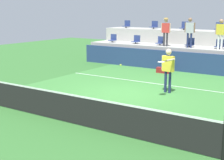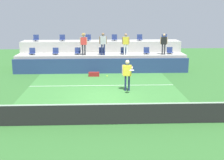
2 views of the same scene
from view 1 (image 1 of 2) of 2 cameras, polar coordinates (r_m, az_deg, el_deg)
name	(u,v)px [view 1 (image 1 of 2)]	position (r m, az deg, el deg)	size (l,w,h in m)	color
ground_plane	(123,93)	(13.77, 1.82, -2.30)	(40.00, 40.00, 0.00)	#336B2D
court_inner_paint	(135,89)	(14.60, 3.90, -1.48)	(9.00, 10.00, 0.01)	#3D7F38
court_service_line	(150,83)	(15.80, 6.44, -0.48)	(9.00, 0.06, 0.00)	white
tennis_net	(54,104)	(10.58, -9.75, -4.07)	(10.48, 0.08, 1.07)	black
sponsor_backboard	(180,62)	(18.93, 11.52, 3.08)	(13.00, 0.16, 1.10)	navy
seating_tier_lower	(189,58)	(20.11, 12.95, 3.74)	(13.00, 1.80, 1.25)	#ADAAA3
seating_tier_upper	(200,47)	(21.74, 14.71, 5.38)	(13.00, 1.80, 2.10)	#ADAAA3
stadium_chair_lower_far_left	(113,39)	(22.38, 0.14, 7.01)	(0.44, 0.40, 0.52)	#2D2D33
stadium_chair_lower_left	(136,40)	(21.45, 4.14, 6.77)	(0.44, 0.40, 0.52)	#2D2D33
stadium_chair_lower_mid_left	(161,42)	(20.67, 8.25, 6.48)	(0.44, 0.40, 0.52)	#2D2D33
stadium_chair_lower_center	(190,43)	(19.94, 13.10, 6.10)	(0.44, 0.40, 0.52)	#2D2D33
stadium_chair_lower_mid_right	(219,45)	(19.41, 17.78, 5.69)	(0.44, 0.40, 0.52)	#2D2D33
stadium_chair_upper_far_left	(127,25)	(23.86, 2.50, 9.35)	(0.44, 0.40, 0.52)	#2D2D33
stadium_chair_upper_left	(154,26)	(22.82, 7.16, 9.15)	(0.44, 0.40, 0.52)	#2D2D33
stadium_chair_upper_mid_left	(184,26)	(21.95, 12.18, 8.87)	(0.44, 0.40, 0.52)	#2D2D33
stadium_chair_upper_mid_right	(219,27)	(21.24, 17.69, 8.49)	(0.44, 0.40, 0.52)	#2D2D33
tennis_player	(168,66)	(13.84, 9.47, 2.38)	(0.62, 1.29, 1.82)	navy
spectator_with_hat	(166,29)	(20.05, 9.12, 8.55)	(0.57, 0.43, 1.66)	#2D2D33
spectator_leaning_on_rail	(190,30)	(19.49, 13.07, 8.31)	(0.59, 0.26, 1.67)	navy
spectator_in_white	(221,32)	(18.95, 17.97, 7.84)	(0.58, 0.23, 1.62)	white
tennis_ball	(121,65)	(12.92, 1.48, 2.56)	(0.07, 0.07, 0.07)	#CCE033
equipment_bag	(163,70)	(18.34, 8.73, 1.64)	(0.76, 0.28, 0.30)	maroon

